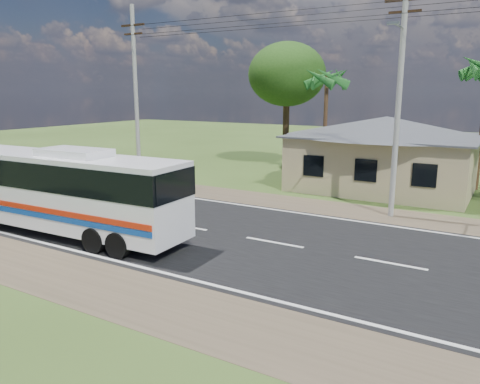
% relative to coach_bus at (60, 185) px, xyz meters
% --- Properties ---
extents(ground, '(120.00, 120.00, 0.00)m').
position_rel_coach_bus_xyz_m(ground, '(8.19, 3.43, -2.09)').
color(ground, '#2F4719').
rests_on(ground, ground).
extents(road, '(120.00, 16.00, 0.03)m').
position_rel_coach_bus_xyz_m(road, '(8.19, 3.43, -2.08)').
color(road, black).
rests_on(road, ground).
extents(house, '(12.40, 10.00, 5.00)m').
position_rel_coach_bus_xyz_m(house, '(9.19, 16.43, 0.55)').
color(house, tan).
rests_on(house, ground).
extents(utility_poles, '(32.80, 2.22, 11.00)m').
position_rel_coach_bus_xyz_m(utility_poles, '(10.86, 9.92, 3.68)').
color(utility_poles, '#9E9E99').
rests_on(utility_poles, ground).
extents(palm_far, '(2.80, 2.80, 7.70)m').
position_rel_coach_bus_xyz_m(palm_far, '(4.19, 19.43, 4.59)').
color(palm_far, '#47301E').
rests_on(palm_far, ground).
extents(tree_behind_house, '(6.00, 6.00, 9.61)m').
position_rel_coach_bus_xyz_m(tree_behind_house, '(0.19, 21.43, 5.03)').
color(tree_behind_house, '#47301E').
rests_on(tree_behind_house, ground).
extents(coach_bus, '(11.86, 2.96, 3.65)m').
position_rel_coach_bus_xyz_m(coach_bus, '(0.00, 0.00, 0.00)').
color(coach_bus, white).
rests_on(coach_bus, ground).
extents(small_car, '(1.79, 3.71, 1.22)m').
position_rel_coach_bus_xyz_m(small_car, '(-8.91, 6.57, -1.48)').
color(small_car, '#2F2F32').
rests_on(small_car, ground).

